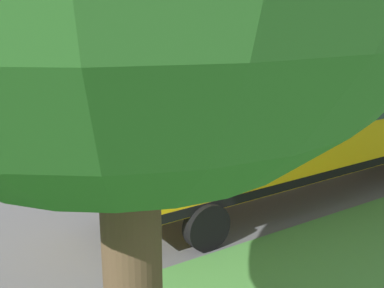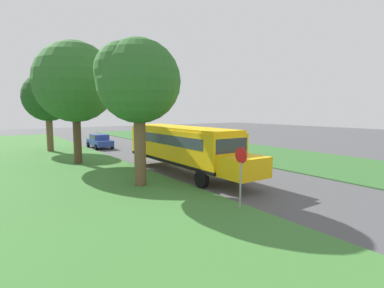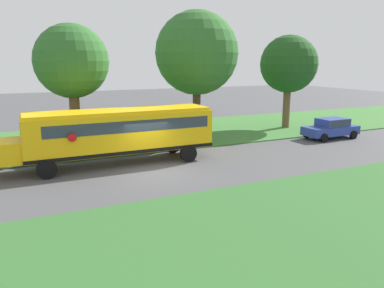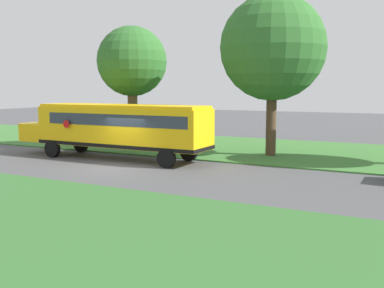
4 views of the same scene
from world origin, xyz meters
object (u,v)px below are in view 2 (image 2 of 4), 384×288
Objects in this scene: stop_sign at (241,171)px; oak_tree_far_end at (48,96)px; oak_tree_roadside_mid at (76,82)px; oak_tree_beside_bus at (135,80)px; school_bus at (182,145)px; car_blue_nearest at (100,140)px.

oak_tree_far_end is at bearing 97.91° from stop_sign.
oak_tree_roadside_mid is at bearing -85.85° from oak_tree_far_end.
stop_sign is at bearing -73.35° from oak_tree_beside_bus.
school_bus is 2.82× the size of car_blue_nearest.
oak_tree_far_end reaches higher than stop_sign.
oak_tree_beside_bus reaches higher than school_bus.
school_bus is at bearing 74.61° from stop_sign.
school_bus is at bearing -71.34° from oak_tree_far_end.
oak_tree_beside_bus reaches higher than stop_sign.
car_blue_nearest is 11.75m from oak_tree_roadside_mid.
oak_tree_roadside_mid is 16.41m from stop_sign.
car_blue_nearest is 19.51m from oak_tree_beside_bus.
oak_tree_roadside_mid is at bearing 95.35° from oak_tree_beside_bus.
stop_sign is at bearing -94.15° from car_blue_nearest.
oak_tree_beside_bus is 18.22m from oak_tree_far_end.
stop_sign reaches higher than car_blue_nearest.
stop_sign is at bearing -79.94° from oak_tree_roadside_mid.
car_blue_nearest is 0.46× the size of oak_tree_roadside_mid.
stop_sign is (3.40, -24.48, -4.00)m from oak_tree_far_end.
oak_tree_far_end is (-0.65, 8.99, -0.69)m from oak_tree_roadside_mid.
car_blue_nearest is at bearing 3.52° from oak_tree_far_end.
stop_sign is (1.89, -6.32, -4.19)m from oak_tree_beside_bus.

